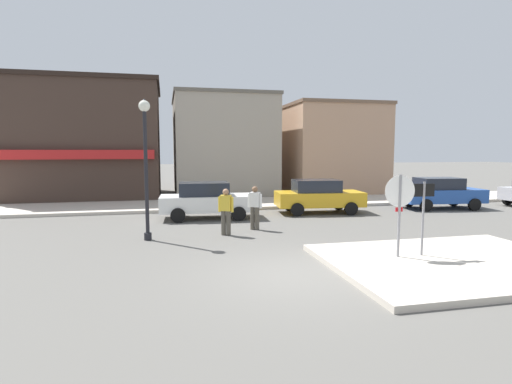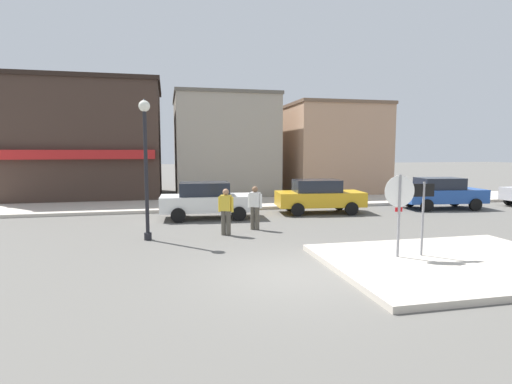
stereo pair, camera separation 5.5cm
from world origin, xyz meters
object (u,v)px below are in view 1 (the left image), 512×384
(one_way_sign, at_px, (423,211))
(parked_car_nearest, at_px, (207,200))
(pedestrian_crossing_far, at_px, (226,210))
(pedestrian_crossing_near, at_px, (255,206))
(parked_car_third, at_px, (440,193))
(stop_sign, at_px, (399,205))
(lamp_post, at_px, (145,149))
(parked_car_second, at_px, (318,196))

(one_way_sign, distance_m, parked_car_nearest, 9.31)
(one_way_sign, relative_size, pedestrian_crossing_far, 1.30)
(pedestrian_crossing_far, bearing_deg, pedestrian_crossing_near, 31.33)
(parked_car_third, xyz_separation_m, pedestrian_crossing_near, (-10.26, -3.19, 0.06))
(stop_sign, bearing_deg, lamp_post, 147.51)
(pedestrian_crossing_near, distance_m, pedestrian_crossing_far, 1.38)
(one_way_sign, bearing_deg, stop_sign, 179.09)
(stop_sign, bearing_deg, pedestrian_crossing_far, 131.96)
(parked_car_nearest, height_order, pedestrian_crossing_near, pedestrian_crossing_near)
(parked_car_second, bearing_deg, parked_car_nearest, -176.05)
(parked_car_nearest, bearing_deg, pedestrian_crossing_far, -85.28)
(parked_car_second, bearing_deg, one_way_sign, -92.58)
(lamp_post, distance_m, pedestrian_crossing_near, 4.42)
(lamp_post, relative_size, parked_car_second, 1.10)
(stop_sign, distance_m, one_way_sign, 0.72)
(parked_car_third, bearing_deg, parked_car_second, 179.67)
(one_way_sign, height_order, lamp_post, lamp_post)
(parked_car_nearest, xyz_separation_m, parked_car_second, (5.25, 0.36, 0.00))
(one_way_sign, relative_size, parked_car_nearest, 0.51)
(stop_sign, relative_size, pedestrian_crossing_near, 1.43)
(parked_car_third, bearing_deg, parked_car_nearest, -178.41)
(parked_car_nearest, bearing_deg, lamp_post, -121.42)
(parked_car_third, bearing_deg, pedestrian_crossing_near, -162.72)
(lamp_post, relative_size, pedestrian_crossing_far, 2.82)
(stop_sign, relative_size, one_way_sign, 1.10)
(lamp_post, height_order, pedestrian_crossing_near, lamp_post)
(one_way_sign, distance_m, parked_car_third, 10.74)
(parked_car_second, bearing_deg, pedestrian_crossing_far, -141.43)
(stop_sign, bearing_deg, parked_car_nearest, 117.87)
(stop_sign, relative_size, parked_car_second, 0.56)
(parked_car_second, bearing_deg, lamp_post, -151.30)
(pedestrian_crossing_near, xyz_separation_m, pedestrian_crossing_far, (-1.18, -0.72, 0.00))
(lamp_post, relative_size, parked_car_nearest, 1.11)
(one_way_sign, xyz_separation_m, parked_car_third, (6.86, 8.24, -0.52))
(one_way_sign, bearing_deg, pedestrian_crossing_near, 123.94)
(stop_sign, bearing_deg, parked_car_second, 82.63)
(one_way_sign, relative_size, parked_car_third, 0.50)
(parked_car_second, distance_m, parked_car_third, 6.49)
(pedestrian_crossing_near, bearing_deg, lamp_post, -166.52)
(lamp_post, bearing_deg, pedestrian_crossing_far, 4.13)
(stop_sign, height_order, pedestrian_crossing_far, stop_sign)
(parked_car_second, bearing_deg, pedestrian_crossing_near, -139.42)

